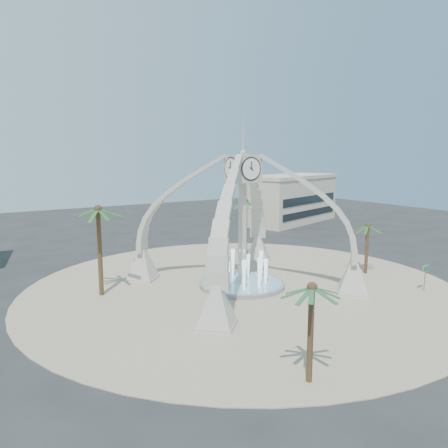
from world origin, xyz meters
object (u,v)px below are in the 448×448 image
clock_tower (243,218)px  palm_east (368,226)px  palm_north (246,202)px  fountain (242,284)px  street_sign (425,272)px  palm_west (98,211)px  palm_south (312,289)px

clock_tower → palm_east: bearing=-13.0°
clock_tower → palm_north: 11.24m
fountain → street_sign: bearing=-37.0°
palm_west → palm_north: bearing=13.8°
fountain → palm_north: bearing=53.5°
palm_west → street_sign: (25.19, -14.42, -5.76)m
clock_tower → palm_west: (-11.96, 4.46, 1.07)m
palm_south → palm_east: bearing=33.0°
clock_tower → palm_west: bearing=159.6°
palm_south → street_sign: palm_south is taller
palm_west → street_sign: size_ratio=3.39×
palm_east → palm_west: (-25.46, 7.57, 2.53)m
clock_tower → palm_south: clock_tower is taller
clock_tower → street_sign: clock_tower is taller
palm_south → street_sign: 21.29m
street_sign → clock_tower: bearing=137.4°
palm_east → palm_north: size_ratio=0.75×
palm_east → street_sign: 7.57m
palm_east → clock_tower: bearing=167.0°
palm_north → street_sign: (6.54, -18.99, -4.96)m
palm_north → clock_tower: bearing=-126.5°
palm_west → palm_south: (5.17, -20.76, -2.26)m
palm_south → street_sign: (20.02, 6.34, -3.50)m
fountain → palm_south: 18.36m
palm_north → palm_south: palm_north is taller
clock_tower → palm_south: bearing=-112.6°
clock_tower → palm_east: clock_tower is taller
fountain → palm_south: (-6.79, -16.30, 5.01)m
clock_tower → street_sign: 17.21m
palm_north → street_sign: 20.69m
fountain → palm_south: palm_south is taller
palm_south → clock_tower: bearing=67.4°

